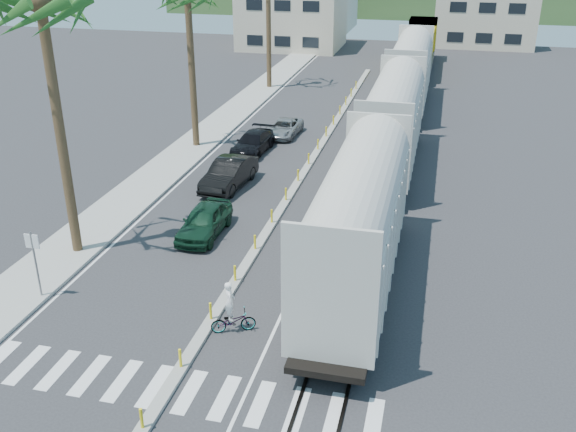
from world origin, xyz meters
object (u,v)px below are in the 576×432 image
(street_sign, at_px, (34,255))
(car_second, at_px, (229,174))
(cyclist, at_px, (232,317))
(car_lead, at_px, (204,221))

(street_sign, xyz_separation_m, car_second, (3.56, 13.44, -1.15))
(street_sign, relative_size, cyclist, 1.42)
(street_sign, height_order, car_second, street_sign)
(car_second, relative_size, cyclist, 2.42)
(car_lead, relative_size, car_second, 0.86)
(car_lead, xyz_separation_m, car_second, (-0.84, 6.29, 0.07))
(street_sign, height_order, car_lead, street_sign)
(street_sign, bearing_deg, car_second, 75.14)
(street_sign, height_order, cyclist, street_sign)
(car_second, xyz_separation_m, cyclist, (4.74, -13.81, -0.18))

